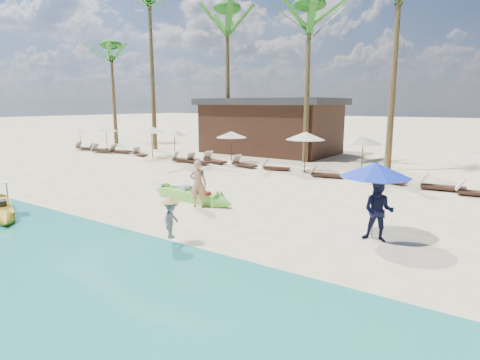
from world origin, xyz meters
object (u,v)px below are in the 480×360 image
Objects in this scene: green_canoe at (191,195)px; yellow_canoe at (2,209)px; tourist at (198,184)px; blue_umbrella at (375,170)px.

yellow_canoe is (-4.09, -5.41, -0.02)m from green_canoe.
green_canoe is at bearing -58.51° from tourist.
yellow_canoe is 12.72m from blue_umbrella.
tourist is at bearing -177.13° from blue_umbrella.
green_canoe is 1.14× the size of yellow_canoe.
blue_umbrella is at bearing 46.15° from yellow_canoe.
tourist reaches higher than green_canoe.
green_canoe is 7.65m from blue_umbrella.
tourist is at bearing -28.60° from green_canoe.
blue_umbrella is (11.52, 5.08, 1.80)m from yellow_canoe.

